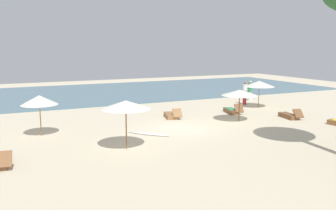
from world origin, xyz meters
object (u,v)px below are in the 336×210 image
umbrella_3 (259,84)px  lounger_4 (171,115)px  lounger_1 (289,116)px  umbrella_2 (39,100)px  umbrella_1 (126,105)px  person_0 (250,91)px  person_1 (245,93)px  lounger_3 (231,111)px  surfboard (149,134)px  umbrella_0 (240,93)px  lounger_2 (1,161)px

umbrella_3 → lounger_4: (-7.72, -0.77, -1.63)m
lounger_1 → umbrella_2: bearing=172.3°
umbrella_1 → person_0: bearing=33.2°
umbrella_1 → lounger_4: size_ratio=1.26×
person_1 → person_0: bearing=41.0°
lounger_1 → lounger_3: bearing=127.4°
surfboard → lounger_4: bearing=49.3°
lounger_1 → lounger_4: size_ratio=0.99×
person_1 → surfboard: 12.02m
umbrella_0 → lounger_4: umbrella_0 is taller
umbrella_3 → person_1: (-0.10, 1.58, -0.87)m
umbrella_0 → lounger_2: umbrella_0 is taller
lounger_4 → surfboard: size_ratio=0.87×
umbrella_2 → surfboard: size_ratio=1.02×
lounger_2 → surfboard: bearing=16.9°
lounger_1 → umbrella_0: bearing=169.9°
umbrella_0 → person_1: size_ratio=1.21×
umbrella_2 → person_0: bearing=16.4°
person_0 → surfboard: (-12.18, -7.18, -0.82)m
lounger_1 → person_0: size_ratio=1.04×
umbrella_0 → lounger_4: 4.61m
umbrella_3 → surfboard: bearing=-158.6°
umbrella_3 → lounger_1: umbrella_3 is taller
umbrella_0 → lounger_1: 3.92m
umbrella_2 → lounger_1: bearing=-7.7°
umbrella_2 → person_0: (17.36, 5.10, -1.02)m
lounger_2 → surfboard: size_ratio=0.84×
umbrella_1 → surfboard: size_ratio=1.09×
umbrella_2 → lounger_4: bearing=9.2°
lounger_1 → lounger_3: size_ratio=1.00×
lounger_3 → lounger_1: bearing=-52.6°
umbrella_0 → lounger_4: bearing=141.0°
umbrella_2 → lounger_3: size_ratio=1.19×
umbrella_3 → person_0: 3.53m
umbrella_3 → lounger_2: size_ratio=1.31×
umbrella_3 → person_1: size_ratio=1.25×
umbrella_3 → person_0: bearing=62.8°
umbrella_3 → lounger_2: 18.88m
lounger_2 → surfboard: (7.08, 2.16, -0.14)m
umbrella_0 → umbrella_1: umbrella_1 is taller
lounger_2 → umbrella_3: bearing=19.6°
umbrella_2 → umbrella_3: umbrella_2 is taller
umbrella_1 → lounger_2: 5.49m
person_1 → umbrella_2: bearing=-166.9°
surfboard → lounger_1: bearing=0.3°
umbrella_1 → lounger_3: 10.85m
umbrella_2 → surfboard: bearing=-22.0°
lounger_3 → lounger_2: bearing=-160.0°
umbrella_1 → lounger_1: 12.04m
lounger_4 → person_0: 10.04m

